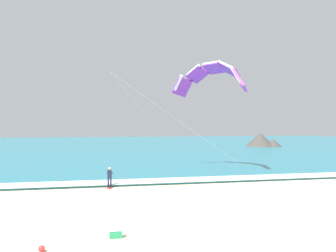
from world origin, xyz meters
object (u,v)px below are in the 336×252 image
at_px(kitesurfer, 110,176).
at_px(beach_ball, 42,249).
at_px(kite_primary, 211,76).
at_px(cooler_box, 116,233).
at_px(surfboard, 110,188).

relative_size(kitesurfer, beach_ball, 6.37).
bearing_deg(kite_primary, cooler_box, -120.12).
bearing_deg(surfboard, beach_ball, -103.23).
xyz_separation_m(surfboard, kite_primary, (11.13, 7.07, 10.47)).
relative_size(kite_primary, cooler_box, 23.89).
bearing_deg(cooler_box, kitesurfer, 89.14).
distance_m(kitesurfer, kite_primary, 16.27).
bearing_deg(cooler_box, beach_ball, -159.48).
xyz_separation_m(kite_primary, beach_ball, (-14.31, -20.62, -10.36)).
bearing_deg(kite_primary, beach_ball, -124.77).
distance_m(surfboard, kite_primary, 16.83).
height_order(surfboard, kitesurfer, kitesurfer).
relative_size(kite_primary, beach_ball, 52.20).
distance_m(kite_primary, cooler_box, 24.78).
bearing_deg(cooler_box, surfboard, 89.15).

